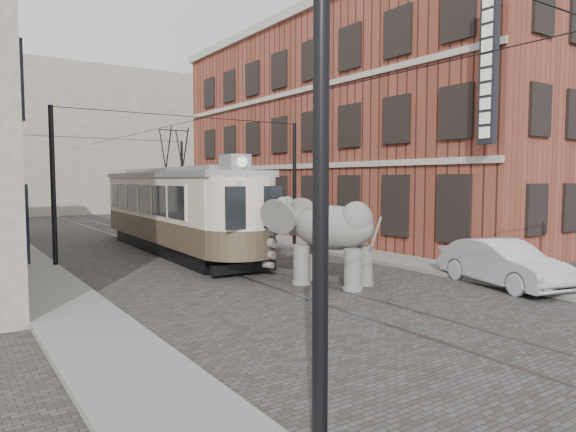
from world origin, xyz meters
TOP-DOWN VIEW (x-y plane):
  - ground at (0.00, 0.00)m, footprint 120.00×120.00m
  - tram_rails at (0.00, 0.00)m, footprint 1.54×80.00m
  - sidewalk_right at (6.00, 0.00)m, footprint 2.00×60.00m
  - sidewalk_left at (-6.50, 0.00)m, footprint 2.00×60.00m
  - brick_building at (11.00, 9.00)m, footprint 8.00×26.00m
  - distant_block at (0.00, 40.00)m, footprint 28.00×10.00m
  - catenary at (-0.20, 5.00)m, footprint 11.00×30.20m
  - tram at (-0.25, 7.69)m, footprint 3.42×14.10m
  - elephant at (1.07, -2.04)m, footprint 4.16×5.15m
  - parked_car at (5.29, -5.14)m, footprint 2.51×4.62m

SIDE VIEW (x-z plane):
  - ground at x=0.00m, z-range 0.00..0.00m
  - tram_rails at x=0.00m, z-range 0.00..0.02m
  - sidewalk_right at x=6.00m, z-range 0.00..0.15m
  - sidewalk_left at x=-6.50m, z-range 0.00..0.15m
  - parked_car at x=5.29m, z-range 0.00..1.44m
  - elephant at x=1.07m, z-range 0.00..2.77m
  - tram at x=-0.25m, z-range 0.00..5.56m
  - catenary at x=-0.20m, z-range 0.00..6.00m
  - brick_building at x=11.00m, z-range 0.00..12.00m
  - distant_block at x=0.00m, z-range 0.00..14.00m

